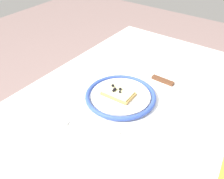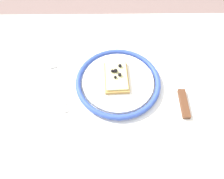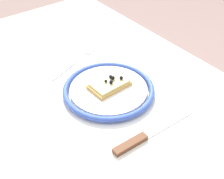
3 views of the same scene
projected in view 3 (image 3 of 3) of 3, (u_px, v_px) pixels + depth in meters
dining_table at (92, 121)px, 0.92m from camera, size 1.18×0.75×0.76m
plate at (109, 90)px, 0.85m from camera, size 0.25×0.25×0.02m
pizza_slice_near at (110, 84)px, 0.85m from camera, size 0.07×0.11×0.03m
knife at (141, 138)px, 0.72m from camera, size 0.02×0.24×0.01m
fork at (75, 62)px, 0.97m from camera, size 0.09×0.19×0.00m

